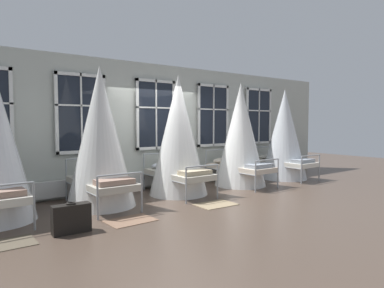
{
  "coord_description": "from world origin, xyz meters",
  "views": [
    {
      "loc": [
        -4.51,
        -6.45,
        1.68
      ],
      "look_at": [
        0.37,
        0.08,
        1.16
      ],
      "focal_mm": 32.13,
      "sensor_mm": 36.0,
      "label": 1
    }
  ],
  "objects_px": {
    "cot_second": "(100,139)",
    "cot_third": "(178,137)",
    "cot_fifth": "(284,136)",
    "suitcase_dark": "(71,218)",
    "cot_fourth": "(240,136)"
  },
  "relations": [
    {
      "from": "cot_second",
      "to": "cot_third",
      "type": "distance_m",
      "value": 1.9
    },
    {
      "from": "cot_fifth",
      "to": "suitcase_dark",
      "type": "distance_m",
      "value": 6.91
    },
    {
      "from": "suitcase_dark",
      "to": "cot_fifth",
      "type": "bearing_deg",
      "value": 13.61
    },
    {
      "from": "cot_fourth",
      "to": "suitcase_dark",
      "type": "bearing_deg",
      "value": 103.83
    },
    {
      "from": "cot_third",
      "to": "suitcase_dark",
      "type": "height_order",
      "value": "cot_third"
    },
    {
      "from": "cot_second",
      "to": "cot_fifth",
      "type": "height_order",
      "value": "cot_second"
    },
    {
      "from": "cot_fourth",
      "to": "cot_fifth",
      "type": "distance_m",
      "value": 1.83
    },
    {
      "from": "cot_third",
      "to": "suitcase_dark",
      "type": "xyz_separation_m",
      "value": [
        -2.91,
        -1.36,
        -1.12
      ]
    },
    {
      "from": "cot_second",
      "to": "suitcase_dark",
      "type": "bearing_deg",
      "value": 143.38
    },
    {
      "from": "cot_fourth",
      "to": "cot_third",
      "type": "bearing_deg",
      "value": 87.26
    },
    {
      "from": "cot_second",
      "to": "cot_fifth",
      "type": "bearing_deg",
      "value": -89.27
    },
    {
      "from": "cot_third",
      "to": "cot_fifth",
      "type": "xyz_separation_m",
      "value": [
        3.79,
        -0.04,
        -0.06
      ]
    },
    {
      "from": "cot_second",
      "to": "suitcase_dark",
      "type": "xyz_separation_m",
      "value": [
        -1.01,
        -1.33,
        -1.12
      ]
    },
    {
      "from": "cot_fourth",
      "to": "cot_fifth",
      "type": "bearing_deg",
      "value": -90.96
    },
    {
      "from": "cot_third",
      "to": "suitcase_dark",
      "type": "distance_m",
      "value": 3.4
    }
  ]
}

